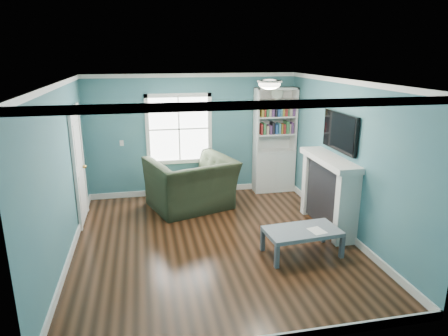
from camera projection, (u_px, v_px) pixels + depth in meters
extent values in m
plane|color=black|center=(214.00, 242.00, 6.58)|extent=(5.00, 5.00, 0.00)
plane|color=#386D7F|center=(193.00, 135.00, 8.57)|extent=(4.50, 0.00, 4.50)
plane|color=#386D7F|center=(260.00, 236.00, 3.86)|extent=(4.50, 0.00, 4.50)
plane|color=#386D7F|center=(61.00, 175.00, 5.78)|extent=(0.00, 5.00, 5.00)
plane|color=#386D7F|center=(346.00, 159.00, 6.65)|extent=(0.00, 5.00, 5.00)
plane|color=white|center=(213.00, 81.00, 5.85)|extent=(5.00, 5.00, 0.00)
cube|color=white|center=(194.00, 190.00, 8.90)|extent=(4.50, 0.03, 0.12)
cube|color=white|center=(71.00, 252.00, 6.13)|extent=(0.03, 5.00, 0.12)
cube|color=white|center=(340.00, 227.00, 6.99)|extent=(0.03, 5.00, 0.12)
cube|color=white|center=(192.00, 75.00, 8.20)|extent=(4.50, 0.04, 0.08)
cube|color=white|center=(263.00, 105.00, 3.53)|extent=(4.50, 0.04, 0.08)
cube|color=white|center=(52.00, 87.00, 5.43)|extent=(0.04, 5.00, 0.08)
cube|color=white|center=(352.00, 82.00, 6.30)|extent=(0.04, 5.00, 0.08)
cube|color=white|center=(179.00, 129.00, 8.46)|extent=(1.24, 0.01, 1.34)
cube|color=white|center=(147.00, 130.00, 8.32)|extent=(0.08, 0.06, 1.50)
cube|color=white|center=(210.00, 128.00, 8.58)|extent=(0.08, 0.06, 1.50)
cube|color=white|center=(180.00, 161.00, 8.65)|extent=(1.40, 0.06, 0.08)
cube|color=white|center=(178.00, 95.00, 8.25)|extent=(1.40, 0.06, 0.08)
cube|color=white|center=(179.00, 129.00, 8.45)|extent=(1.24, 0.03, 0.03)
cube|color=white|center=(179.00, 129.00, 8.45)|extent=(0.03, 0.03, 1.34)
cube|color=silver|center=(273.00, 171.00, 8.95)|extent=(0.90, 0.35, 0.90)
cube|color=silver|center=(256.00, 121.00, 8.55)|extent=(0.04, 0.35, 1.40)
cube|color=silver|center=(294.00, 120.00, 8.72)|extent=(0.04, 0.35, 1.40)
cube|color=silver|center=(273.00, 119.00, 8.79)|extent=(0.90, 0.02, 1.40)
cube|color=silver|center=(276.00, 88.00, 8.45)|extent=(0.90, 0.35, 0.04)
cube|color=silver|center=(274.00, 151.00, 8.82)|extent=(0.84, 0.33, 0.03)
cube|color=silver|center=(275.00, 134.00, 8.72)|extent=(0.84, 0.33, 0.03)
cube|color=silver|center=(275.00, 117.00, 8.61)|extent=(0.84, 0.33, 0.03)
cube|color=silver|center=(276.00, 100.00, 8.51)|extent=(0.84, 0.33, 0.03)
cube|color=maroon|center=(275.00, 128.00, 8.66)|extent=(0.70, 0.25, 0.22)
cube|color=#33723F|center=(276.00, 111.00, 8.56)|extent=(0.70, 0.25, 0.22)
cylinder|color=beige|center=(277.00, 93.00, 8.43)|extent=(0.26, 0.06, 0.26)
cube|color=black|center=(329.00, 195.00, 7.00)|extent=(0.30, 1.20, 1.10)
cube|color=black|center=(327.00, 206.00, 7.06)|extent=(0.22, 0.65, 0.70)
cube|color=silver|center=(347.00, 209.00, 6.37)|extent=(0.36, 0.16, 1.20)
cube|color=silver|center=(312.00, 183.00, 7.63)|extent=(0.36, 0.16, 1.20)
cube|color=silver|center=(330.00, 160.00, 6.82)|extent=(0.44, 1.58, 0.10)
cube|color=black|center=(340.00, 132.00, 6.71)|extent=(0.06, 1.10, 0.65)
cube|color=silver|center=(79.00, 167.00, 7.18)|extent=(0.04, 0.80, 2.05)
cube|color=white|center=(75.00, 174.00, 6.76)|extent=(0.05, 0.08, 2.13)
cube|color=white|center=(82.00, 161.00, 7.60)|extent=(0.05, 0.08, 2.13)
cube|color=white|center=(73.00, 108.00, 6.88)|extent=(0.05, 0.98, 0.08)
sphere|color=#BF8C3F|center=(85.00, 167.00, 7.49)|extent=(0.07, 0.07, 0.07)
ellipsoid|color=white|center=(270.00, 84.00, 6.14)|extent=(0.34, 0.34, 0.15)
cylinder|color=white|center=(270.00, 81.00, 6.13)|extent=(0.38, 0.38, 0.03)
cube|color=white|center=(122.00, 143.00, 8.29)|extent=(0.08, 0.01, 0.12)
imported|color=black|center=(191.00, 175.00, 7.86)|extent=(1.80, 1.45, 1.36)
cube|color=#505660|center=(277.00, 257.00, 5.75)|extent=(0.07, 0.07, 0.35)
cube|color=#505660|center=(342.00, 247.00, 6.04)|extent=(0.07, 0.07, 0.35)
cube|color=#505660|center=(263.00, 240.00, 6.26)|extent=(0.07, 0.07, 0.35)
cube|color=#505660|center=(323.00, 232.00, 6.55)|extent=(0.07, 0.07, 0.35)
cube|color=slate|center=(302.00, 231.00, 6.09)|extent=(1.18, 0.70, 0.06)
cube|color=white|center=(317.00, 231.00, 6.04)|extent=(0.26, 0.31, 0.00)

